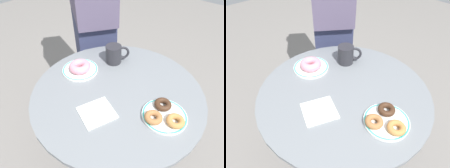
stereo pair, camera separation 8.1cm
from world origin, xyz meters
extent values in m
cube|color=gray|center=(0.00, 0.00, -0.01)|extent=(7.00, 7.00, 0.02)
cylinder|color=slate|center=(0.00, 0.00, 0.72)|extent=(0.74, 0.74, 0.02)
cylinder|color=slate|center=(0.00, 0.00, 0.37)|extent=(0.06, 0.06, 0.68)
cylinder|color=slate|center=(0.00, 0.00, 0.01)|extent=(0.43, 0.43, 0.03)
cylinder|color=white|center=(-0.23, -0.01, 0.73)|extent=(0.17, 0.17, 0.01)
torus|color=#38B2A8|center=(-0.23, -0.01, 0.73)|extent=(0.17, 0.17, 0.01)
cylinder|color=white|center=(0.23, 0.00, 0.73)|extent=(0.17, 0.17, 0.01)
torus|color=#38B2A8|center=(0.23, 0.00, 0.73)|extent=(0.17, 0.17, 0.01)
torus|color=pink|center=(-0.22, -0.01, 0.76)|extent=(0.13, 0.13, 0.04)
torus|color=#BC7F42|center=(0.27, -0.01, 0.75)|extent=(0.07, 0.07, 0.02)
torus|color=#422819|center=(0.20, 0.03, 0.75)|extent=(0.09, 0.09, 0.02)
torus|color=#A36B3D|center=(0.20, -0.05, 0.75)|extent=(0.09, 0.09, 0.02)
cube|color=white|center=(0.02, -0.15, 0.73)|extent=(0.16, 0.16, 0.01)
cylinder|color=#28282D|center=(-0.15, 0.15, 0.77)|extent=(0.08, 0.08, 0.09)
torus|color=#28282D|center=(-0.12, 0.18, 0.78)|extent=(0.06, 0.06, 0.07)
cube|color=#2D3351|center=(-0.48, 0.34, 0.41)|extent=(0.44, 0.40, 0.83)
camera|label=1|loc=(0.38, -0.49, 1.32)|focal=31.78mm
camera|label=2|loc=(0.44, -0.43, 1.32)|focal=31.78mm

